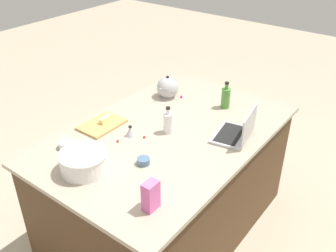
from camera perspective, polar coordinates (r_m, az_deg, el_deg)
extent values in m
plane|color=#B7A88E|center=(3.23, 0.00, -14.63)|extent=(12.00, 12.00, 0.00)
cube|color=#4C331E|center=(2.94, 0.00, -8.66)|extent=(1.79, 1.14, 0.87)
cube|color=tan|center=(2.67, 0.00, -1.20)|extent=(1.85, 1.20, 0.03)
cube|color=#B7B7BC|center=(2.65, 9.51, -1.39)|extent=(0.34, 0.27, 0.02)
cube|color=black|center=(2.64, 9.33, -1.15)|extent=(0.30, 0.20, 0.00)
cube|color=#B7B7BC|center=(2.57, 12.14, 0.06)|extent=(0.30, 0.06, 0.20)
cube|color=#333842|center=(2.57, 12.02, 0.09)|extent=(0.27, 0.05, 0.18)
cylinder|color=white|center=(2.32, -12.60, -5.36)|extent=(0.28, 0.28, 0.12)
cylinder|color=black|center=(2.32, -12.62, -5.24)|extent=(0.23, 0.23, 0.11)
torus|color=white|center=(2.29, -12.77, -4.14)|extent=(0.29, 0.29, 0.02)
cylinder|color=#4C8C38|center=(2.99, 8.69, 4.17)|extent=(0.07, 0.07, 0.16)
cylinder|color=#4C8C38|center=(2.94, 8.85, 5.94)|extent=(0.03, 0.03, 0.04)
cylinder|color=black|center=(2.93, 8.89, 6.45)|extent=(0.03, 0.03, 0.01)
cylinder|color=white|center=(2.63, -0.04, 0.47)|extent=(0.07, 0.07, 0.15)
cylinder|color=white|center=(2.58, -0.04, 2.26)|extent=(0.03, 0.03, 0.04)
cylinder|color=black|center=(2.57, -0.04, 2.78)|extent=(0.03, 0.03, 0.01)
cylinder|color=#ADADB2|center=(3.16, -0.06, 4.58)|extent=(0.13, 0.13, 0.01)
sphere|color=#ADADB2|center=(3.12, -0.06, 5.81)|extent=(0.18, 0.18, 0.18)
cone|color=#ADADB2|center=(3.05, -1.04, 5.58)|extent=(0.08, 0.03, 0.07)
sphere|color=black|center=(3.09, -0.06, 7.38)|extent=(0.02, 0.02, 0.02)
cube|color=tan|center=(2.78, -9.95, 0.22)|extent=(0.32, 0.23, 0.02)
cube|color=#F4E58C|center=(2.79, -9.40, 1.04)|extent=(0.11, 0.05, 0.04)
cylinder|color=white|center=(2.58, -15.15, -2.73)|extent=(0.10, 0.10, 0.05)
cylinder|color=slate|center=(2.35, -3.73, -5.31)|extent=(0.08, 0.08, 0.04)
cone|color=#B2B2B7|center=(2.62, -5.70, -0.80)|extent=(0.07, 0.07, 0.07)
cylinder|color=black|center=(2.60, -5.74, -0.11)|extent=(0.02, 0.02, 0.01)
cube|color=pink|center=(2.00, -2.61, -10.46)|extent=(0.09, 0.06, 0.17)
sphere|color=red|center=(2.60, -3.59, -1.66)|extent=(0.02, 0.02, 0.02)
sphere|color=red|center=(2.57, -7.59, -2.27)|extent=(0.02, 0.02, 0.02)
sphere|color=green|center=(2.71, 10.79, -0.72)|extent=(0.02, 0.02, 0.02)
sphere|color=#CC3399|center=(3.13, 2.05, 4.44)|extent=(0.02, 0.02, 0.02)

